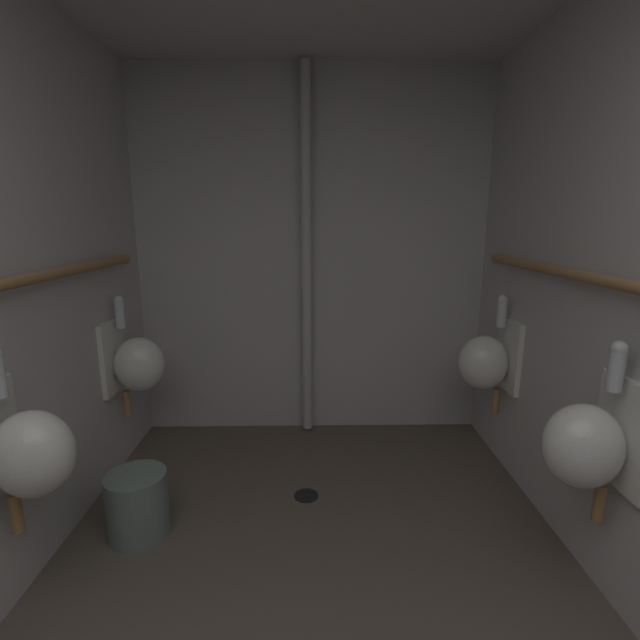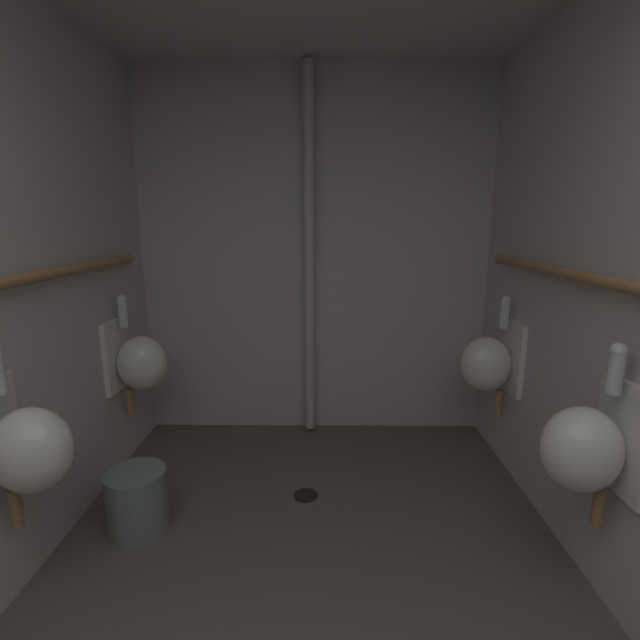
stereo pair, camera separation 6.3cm
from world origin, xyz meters
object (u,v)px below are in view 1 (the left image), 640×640
object	(u,v)px
urinal_right_mid	(588,443)
waste_bin	(137,504)
urinal_left_mid	(27,451)
urinal_right_far	(486,361)
standpipe_back_wall	(306,259)
floor_drain	(306,495)
urinal_left_far	(136,363)

from	to	relation	value
urinal_right_mid	waste_bin	xyz separation A→B (m)	(-1.94, 0.42, -0.53)
urinal_left_mid	urinal_right_far	world-z (taller)	same
urinal_right_far	standpipe_back_wall	bearing A→B (deg)	156.30
urinal_right_mid	waste_bin	bearing A→B (deg)	167.93
urinal_left_mid	floor_drain	world-z (taller)	urinal_left_mid
urinal_left_mid	urinal_left_far	xyz separation A→B (m)	(0.00, 1.08, 0.00)
urinal_right_mid	standpipe_back_wall	xyz separation A→B (m)	(-1.11, 1.54, 0.58)
urinal_left_far	urinal_right_far	size ratio (longest dim) A/B	1.00
urinal_left_far	urinal_right_mid	distance (m)	2.39
urinal_right_mid	urinal_right_far	xyz separation A→B (m)	(0.00, 1.05, 0.00)
urinal_right_mid	floor_drain	size ratio (longest dim) A/B	5.39
urinal_left_mid	urinal_left_far	size ratio (longest dim) A/B	1.00
urinal_right_mid	floor_drain	distance (m)	1.49
waste_bin	urinal_right_far	bearing A→B (deg)	18.18
urinal_right_far	floor_drain	xyz separation A→B (m)	(-1.11, -0.34, -0.69)
urinal_left_mid	waste_bin	size ratio (longest dim) A/B	2.34
waste_bin	standpipe_back_wall	bearing A→B (deg)	53.52
floor_drain	waste_bin	xyz separation A→B (m)	(-0.83, -0.30, 0.16)
urinal_right_mid	urinal_left_mid	bearing A→B (deg)	-179.37
waste_bin	floor_drain	bearing A→B (deg)	19.61
urinal_right_mid	waste_bin	world-z (taller)	urinal_right_mid
floor_drain	urinal_left_mid	bearing A→B (deg)	-144.66
urinal_left_far	standpipe_back_wall	bearing A→B (deg)	24.97
urinal_right_far	waste_bin	xyz separation A→B (m)	(-1.94, -0.64, -0.53)
urinal_left_mid	urinal_right_far	size ratio (longest dim) A/B	1.00
urinal_left_mid	standpipe_back_wall	xyz separation A→B (m)	(1.04, 1.56, 0.58)
floor_drain	urinal_right_mid	bearing A→B (deg)	-32.66
waste_bin	urinal_left_mid	bearing A→B (deg)	-115.02
floor_drain	urinal_right_far	bearing A→B (deg)	17.09
urinal_right_far	standpipe_back_wall	distance (m)	1.35
standpipe_back_wall	floor_drain	distance (m)	1.52
standpipe_back_wall	urinal_right_mid	bearing A→B (deg)	-54.22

